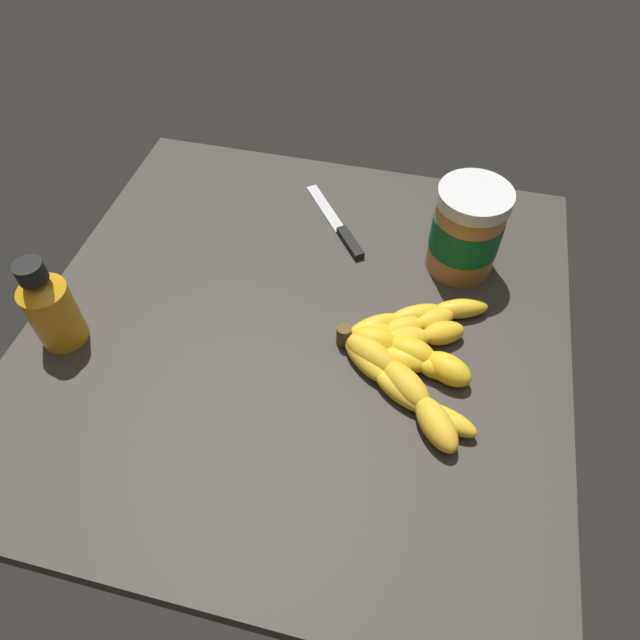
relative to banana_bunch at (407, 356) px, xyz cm
name	(u,v)px	position (x,y,z in cm)	size (l,w,h in cm)	color
ground_plane	(298,333)	(-2.85, -15.63, -3.54)	(75.69, 74.58, 3.79)	#38332D
banana_bunch	(407,356)	(0.00, 0.00, 0.00)	(26.32, 20.15, 3.80)	yellow
peanut_butter_jar	(467,231)	(-20.14, 5.13, 5.31)	(10.39, 10.39, 14.02)	#B27238
honey_bottle	(50,307)	(6.64, -46.31, 4.61)	(6.29, 6.29, 14.13)	orange
butter_knife	(339,226)	(-23.86, -14.44, -1.18)	(16.58, 13.03, 1.20)	silver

